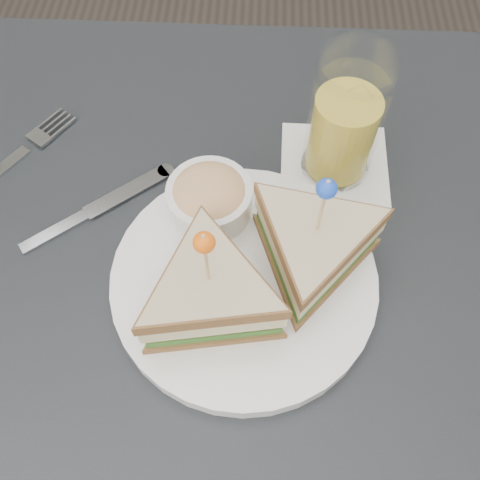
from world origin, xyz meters
name	(u,v)px	position (x,y,z in m)	size (l,w,h in m)	color
ground_plane	(235,420)	(0.00, 0.00, 0.00)	(3.50, 3.50, 0.00)	#3F3833
table	(231,300)	(0.00, 0.00, 0.67)	(0.80, 0.80, 0.75)	black
plate_meal	(253,265)	(0.02, -0.01, 0.79)	(0.35, 0.35, 0.16)	white
cutlery_fork	(14,159)	(-0.27, 0.14, 0.75)	(0.13, 0.18, 0.01)	silver
cutlery_knife	(93,210)	(-0.16, 0.07, 0.75)	(0.16, 0.13, 0.01)	#B3B7BE
drink_set	(344,125)	(0.12, 0.15, 0.82)	(0.13, 0.13, 0.16)	white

